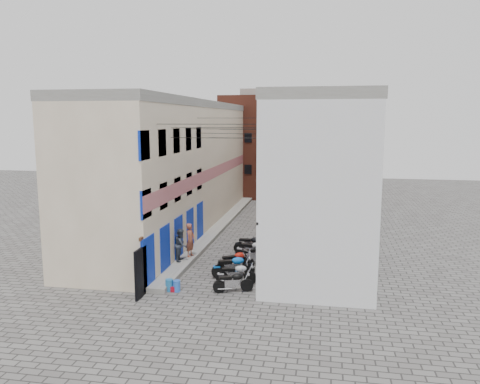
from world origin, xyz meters
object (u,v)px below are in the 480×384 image
Objects in this scene: motorcycle_b at (236,273)px; motorcycle_g at (252,244)px; person_b at (181,245)px; water_jug_far at (169,285)px; motorcycle_e at (255,253)px; motorcycle_a at (233,281)px; person_a at (190,240)px; red_crate at (172,289)px; motorcycle_d at (236,260)px; water_jug_near at (177,286)px; motorcycle_f at (253,249)px; motorcycle_c at (233,265)px.

motorcycle_g reaches higher than motorcycle_b.
person_b is 3.17× the size of water_jug_far.
motorcycle_e is 3.86× the size of water_jug_far.
motorcycle_g is (-0.10, 6.10, 0.09)m from motorcycle_a.
person_b is at bearing -152.66° from motorcycle_a.
person_a is 4.78m from red_crate.
motorcycle_g is (-0.44, 1.87, 0.02)m from motorcycle_e.
person_b reaches higher than motorcycle_a.
motorcycle_d reaches higher than water_jug_near.
motorcycle_a is 0.85× the size of motorcycle_g.
motorcycle_f is 5.33× the size of red_crate.
motorcycle_f is 6.16m from water_jug_near.
red_crate is at bearing -20.94° from motorcycle_f.
person_a is at bearing -147.88° from motorcycle_b.
motorcycle_c reaches higher than motorcycle_f.
water_jug_far is at bearing -76.32° from motorcycle_b.
motorcycle_c is 3.95× the size of water_jug_far.
motorcycle_e is at bearing 55.02° from water_jug_far.
motorcycle_e is 0.97× the size of motorcycle_g.
motorcycle_a is 2.00m from motorcycle_c.
motorcycle_g reaches higher than motorcycle_d.
motorcycle_g reaches higher than motorcycle_c.
motorcycle_d is at bearing 57.75° from water_jug_near.
water_jug_far is at bearing -77.70° from motorcycle_e.
water_jug_far is (-2.88, -0.37, -0.26)m from motorcycle_a.
motorcycle_a is 2.98m from motorcycle_d.
motorcycle_b is at bearing -128.62° from person_b.
motorcycle_a is 0.90× the size of motorcycle_f.
motorcycle_d is 0.97× the size of motorcycle_e.
person_b reaches higher than motorcycle_b.
person_b is at bearing 104.43° from water_jug_near.
water_jug_far reaches higher than red_crate.
motorcycle_c is at bearing -172.28° from motorcycle_b.
person_a reaches higher than water_jug_far.
motorcycle_g is at bearing -49.16° from person_a.
motorcycle_a is 2.80m from red_crate.
motorcycle_e reaches higher than water_jug_far.
motorcycle_c is at bearing 47.38° from water_jug_near.
red_crate is at bearing -100.67° from motorcycle_a.
person_b is (-3.51, 3.42, 0.58)m from motorcycle_a.
water_jug_far is at bearing 180.00° from red_crate.
motorcycle_d is 3.15m from person_b.
motorcycle_d is (-0.44, 2.94, 0.06)m from motorcycle_a.
person_a reaches higher than motorcycle_b.
water_jug_far is (-3.22, -4.60, -0.34)m from motorcycle_e.
person_b is 3.36× the size of water_jug_near.
motorcycle_b is 4.25m from person_b.
motorcycle_e is 5.56m from red_crate.
water_jug_far is at bearing 180.00° from water_jug_near.
motorcycle_d is 3.18m from motorcycle_g.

